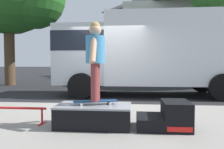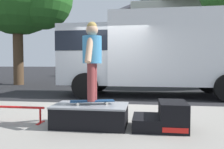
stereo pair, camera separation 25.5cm
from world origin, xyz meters
name	(u,v)px [view 2 (the right image)]	position (x,y,z in m)	size (l,w,h in m)	color
ground_plane	(106,105)	(0.00, 0.00, 0.00)	(140.00, 140.00, 0.00)	black
sidewalk_slab	(77,132)	(0.00, -3.00, 0.06)	(50.00, 5.00, 0.12)	gray
skate_box	(91,115)	(0.19, -2.79, 0.33)	(1.30, 0.75, 0.39)	black
kicker_ramp	(164,118)	(1.47, -2.79, 0.31)	(0.89, 0.71, 0.47)	black
grind_rail	(7,110)	(-1.45, -2.72, 0.35)	(1.49, 0.28, 0.31)	red
skateboard	(92,101)	(0.22, -2.76, 0.56)	(0.80, 0.42, 0.07)	navy
skater_kid	(92,54)	(0.22, -2.76, 1.39)	(0.34, 0.72, 1.39)	brown
box_truck	(152,51)	(1.39, 2.20, 1.70)	(6.91, 2.63, 3.05)	white
house_behind	(183,30)	(4.46, 14.96, 4.24)	(9.54, 8.22, 8.40)	silver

